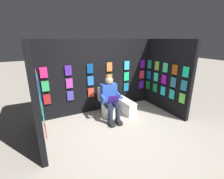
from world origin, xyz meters
The scene contains 7 objects.
ground_plane centered at (0.00, 0.00, 0.00)m, with size 30.00×30.00×0.00m, color #B2A899.
display_wall_back centered at (0.00, -1.74, 1.02)m, with size 3.43×0.14×2.04m.
display_wall_left centered at (-1.71, -0.85, 1.02)m, with size 0.14×1.69×2.04m.
display_wall_right centered at (1.71, -0.85, 1.02)m, with size 0.14×1.69×2.04m.
toilet centered at (-0.02, -1.25, 0.33)m, with size 0.42×0.57×0.77m.
person_reading centered at (0.00, -1.02, 0.60)m, with size 0.55×0.71×1.19m.
comic_longbox_near centered at (-0.57, -1.20, 0.19)m, with size 0.28×0.82×0.37m.
Camera 1 is at (1.68, 2.40, 2.06)m, focal length 25.44 mm.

